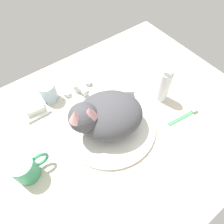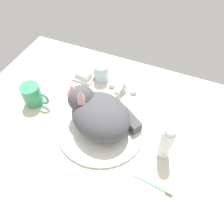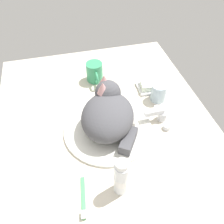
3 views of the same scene
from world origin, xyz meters
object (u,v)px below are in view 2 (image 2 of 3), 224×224
Objects in this scene: rinse_cup at (101,72)px; toothpaste_bottle at (166,143)px; soap_bar at (83,74)px; toothbrush at (156,185)px; coffee_mug at (33,95)px; faucet at (122,87)px; cat at (98,113)px.

rinse_cup is 0.51× the size of toothpaste_bottle.
soap_bar is 0.44× the size of toothpaste_bottle.
soap_bar is at bearing -158.32° from rinse_cup.
toothbrush is (43.00, -34.45, -1.88)cm from soap_bar.
coffee_mug is at bearing 165.42° from toothbrush.
rinse_cup is 7.99cm from soap_bar.
faucet reaches higher than toothbrush.
toothpaste_bottle is (42.13, -22.80, 4.65)cm from soap_bar.
soap_bar is at bearing 151.58° from toothpaste_bottle.
rinse_cup is (19.00, 23.12, -0.54)cm from coffee_mug.
soap_bar is 0.50× the size of toothbrush.
toothbrush is (26.02, -13.80, -7.28)cm from cat.
toothpaste_bottle reaches higher than toothbrush.
faucet is at bearing 33.10° from coffee_mug.
faucet is at bearing 126.16° from toothbrush.
faucet is 0.83× the size of toothpaste_bottle.
coffee_mug is (-30.00, -19.56, 1.86)cm from faucet.
soap_bar is (-16.98, 20.64, -5.41)cm from cat.
rinse_cup reaches higher than soap_bar.
faucet is at bearing 137.09° from toothpaste_bottle.
soap_bar is at bearing 129.44° from cat.
rinse_cup is (-11.00, 3.56, 1.31)cm from faucet.
coffee_mug reaches higher than rinse_cup.
cat is at bearing -50.56° from soap_bar.
toothbrush is (24.69, -33.79, -1.99)cm from faucet.
toothpaste_bottle is (34.83, -25.71, 3.23)cm from rinse_cup.
soap_bar is at bearing 177.94° from faucet.
soap_bar is at bearing 141.30° from toothbrush.
rinse_cup is 51.77cm from toothbrush.
soap_bar is 55.13cm from toothbrush.
soap_bar is at bearing 59.95° from coffee_mug.
coffee_mug is at bearing 179.15° from cat.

